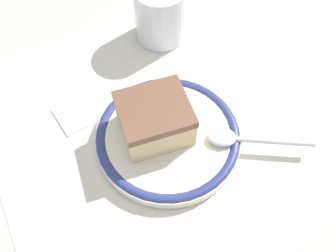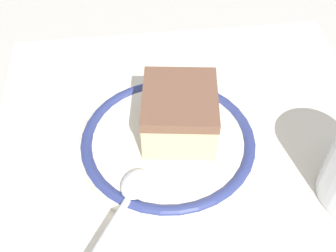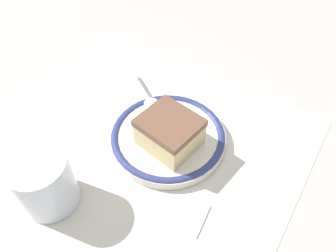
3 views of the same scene
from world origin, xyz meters
name	(u,v)px [view 2 (image 2 of 3)]	position (x,y,z in m)	size (l,w,h in m)	color
ground_plane	(199,177)	(0.00, 0.00, 0.00)	(2.40, 2.40, 0.00)	#B7B2A8
placemat	(199,176)	(0.00, 0.00, 0.00)	(0.49, 0.42, 0.00)	beige
plate	(168,143)	(-0.04, -0.03, 0.01)	(0.18, 0.18, 0.02)	silver
cake_slice	(180,113)	(-0.05, -0.01, 0.04)	(0.09, 0.08, 0.05)	beige
spoon	(127,201)	(0.03, -0.07, 0.02)	(0.12, 0.08, 0.01)	silver
sugar_packet	(231,77)	(-0.14, 0.06, 0.00)	(0.05, 0.03, 0.01)	white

